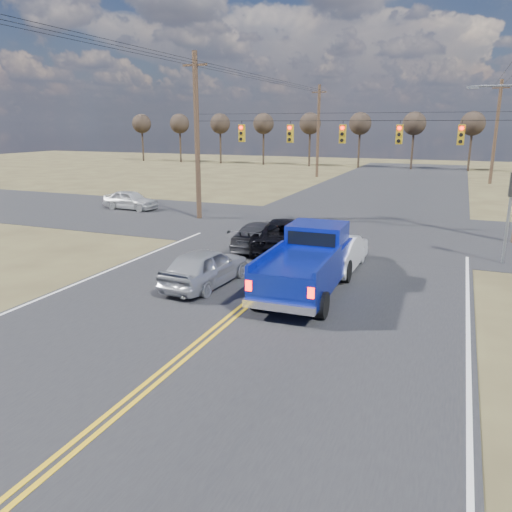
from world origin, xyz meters
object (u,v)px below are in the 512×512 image
at_px(white_car_queue, 339,251).
at_px(pickup_truck, 307,263).
at_px(silver_suv, 205,267).
at_px(dgrey_car_queue, 262,235).
at_px(cross_car_west, 130,200).
at_px(black_suv, 286,234).

bearing_deg(white_car_queue, pickup_truck, 84.48).
height_order(silver_suv, dgrey_car_queue, silver_suv).
bearing_deg(cross_car_west, black_suv, -113.73).
bearing_deg(silver_suv, black_suv, -94.88).
bearing_deg(cross_car_west, dgrey_car_queue, -116.36).
distance_m(pickup_truck, silver_suv, 3.80).
relative_size(pickup_truck, black_suv, 1.11).
bearing_deg(black_suv, white_car_queue, 134.16).
relative_size(pickup_truck, silver_suv, 1.43).
bearing_deg(white_car_queue, silver_suv, 44.62).
xyz_separation_m(pickup_truck, silver_suv, (-3.74, -0.58, -0.37)).
height_order(silver_suv, white_car_queue, white_car_queue).
relative_size(black_suv, dgrey_car_queue, 1.22).
bearing_deg(pickup_truck, black_suv, 114.23).
bearing_deg(silver_suv, dgrey_car_queue, -84.18).
distance_m(pickup_truck, black_suv, 6.29).
xyz_separation_m(dgrey_car_queue, cross_car_west, (-12.72, 7.14, 0.02)).
distance_m(pickup_truck, cross_car_west, 20.88).
relative_size(pickup_truck, dgrey_car_queue, 1.35).
height_order(pickup_truck, dgrey_car_queue, pickup_truck).
bearing_deg(cross_car_west, pickup_truck, -124.34).
xyz_separation_m(black_suv, dgrey_car_queue, (-1.17, -0.16, -0.11)).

